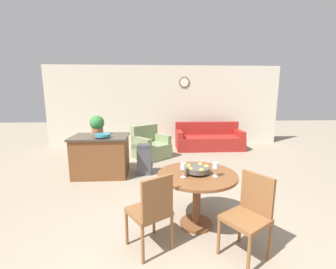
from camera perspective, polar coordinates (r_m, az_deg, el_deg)
ground_plane at (r=2.73m, az=5.39°, el=-30.80°), size 24.00×24.00×0.00m
wall_back at (r=7.83m, az=-0.88°, el=7.34°), size 8.00×0.09×2.70m
dining_table at (r=3.11m, az=7.37°, el=-12.72°), size 1.06×1.06×0.75m
dining_chair_near_left at (r=2.66m, az=-4.13°, el=-18.28°), size 0.58×0.58×0.93m
dining_chair_near_right at (r=2.75m, az=20.04°, el=-17.93°), size 0.58×0.58×0.93m
fruit_bowl at (r=3.02m, az=7.47°, el=-8.68°), size 0.33×0.33×0.12m
wine_glass_left at (r=2.85m, az=3.89°, el=-8.20°), size 0.07×0.07×0.19m
wine_glass_right at (r=2.94m, az=11.95°, el=-7.86°), size 0.07×0.07×0.19m
kitchen_island at (r=5.16m, az=-16.61°, el=-5.10°), size 1.18×0.85×0.88m
teal_bowl at (r=4.83m, az=-16.26°, el=-0.18°), size 0.32×0.32×0.08m
potted_plant at (r=5.26m, az=-17.57°, el=2.47°), size 0.32×0.32×0.42m
trash_bin at (r=5.06m, az=-6.13°, el=-6.32°), size 0.30×0.26×0.67m
couch at (r=7.41m, az=10.26°, el=-1.33°), size 2.10×0.92×0.84m
armchair at (r=6.32m, az=-4.48°, el=-3.16°), size 1.16×1.15×0.89m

